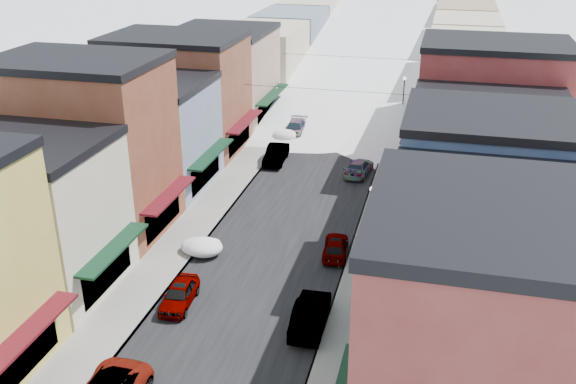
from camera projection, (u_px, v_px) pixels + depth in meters
The scene contains 33 objects.
road at pixel (358, 99), 79.20m from camera, with size 10.00×160.00×0.01m, color black.
sidewalk_left at pixel (306, 95), 80.63m from camera, with size 3.20×160.00×0.15m, color gray.
sidewalk_right at pixel (412, 102), 77.72m from camera, with size 3.20×160.00×0.15m, color gray.
curb_left at pixel (318, 96), 80.29m from camera, with size 0.10×160.00×0.15m, color slate.
curb_right at pixel (399, 101), 78.06m from camera, with size 0.10×160.00×0.15m, color slate.
bldg_l_cream at pixel (25, 215), 37.96m from camera, with size 11.30×8.20×9.50m.
bldg_l_brick_near at pixel (85, 146), 44.59m from camera, with size 12.30×8.20×12.50m.
bldg_l_grayblue at pixel (147, 133), 52.73m from camera, with size 11.30×9.20×9.00m.
bldg_l_brick_far at pixel (178, 93), 60.56m from camera, with size 13.30×9.20×11.00m.
bldg_l_tan at pixel (223, 75), 69.43m from camera, with size 11.30×11.20×10.00m.
bldg_r_brick_near at pixel (517, 367), 23.00m from camera, with size 12.30×9.20×12.50m.
bldg_r_green at pixel (488, 275), 31.71m from camera, with size 11.30×9.20×9.50m.
bldg_r_blue at pixel (483, 194), 39.52m from camera, with size 11.30×9.20×10.50m.
bldg_r_cream at pixel (485, 157), 47.71m from camera, with size 12.30×9.20×9.00m.
bldg_r_brick_far at pixel (490, 108), 55.10m from camera, with size 13.30×9.20×11.50m.
bldg_r_tan at pixel (474, 90), 64.61m from camera, with size 11.30×11.20×9.50m.
distant_blocks at pixel (380, 34), 98.05m from camera, with size 34.00×55.00×8.00m.
overhead_cables at pixel (343, 72), 65.60m from camera, with size 16.40×15.04×0.04m.
car_silver_sedan at pixel (179, 294), 37.53m from camera, with size 1.61×3.99×1.36m, color gray.
car_dark_hatch at pixel (276, 154), 58.91m from camera, with size 1.66×4.77×1.57m, color black.
car_silver_wagon at pixel (295, 128), 66.15m from camera, with size 2.01×4.95×1.44m, color #9C9FA4.
car_green_sedan at pixel (310, 314), 35.50m from camera, with size 1.69×4.86×1.60m, color black.
car_gray_suv at pixel (335, 246), 42.94m from camera, with size 1.60×3.98×1.36m, color gray.
car_black_sedan at pixel (359, 167), 56.26m from camera, with size 1.86×4.57×1.33m, color black.
car_lane_silver at pixel (354, 88), 81.22m from camera, with size 1.85×4.59×1.56m, color gray.
car_lane_white at pixel (381, 84), 83.41m from camera, with size 2.23×4.83×1.34m, color silver.
trash_can at pixel (358, 243), 43.54m from camera, with size 0.50×0.50×0.84m.
streetlamp_near at pixel (371, 208), 43.56m from camera, with size 0.35×0.35×4.19m.
streetlamp_far at pixel (404, 92), 70.14m from camera, with size 0.39×0.39×4.71m.
planter_far at pixel (372, 343), 33.73m from camera, with size 0.30×0.30×0.53m, color #2A4E23.
snow_pile_near at pixel (199, 246), 43.38m from camera, with size 2.35×2.64×0.99m.
snow_pile_mid at pixel (204, 247), 43.15m from camera, with size 2.63×2.82×1.11m.
snow_pile_far at pixel (285, 135), 64.78m from camera, with size 2.57×2.78×1.09m.
Camera 1 is at (10.17, -16.98, 21.23)m, focal length 40.00 mm.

